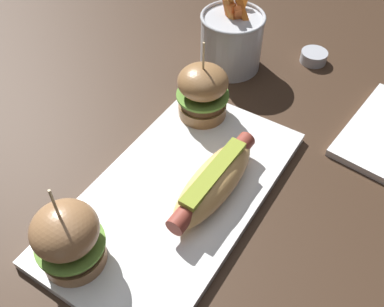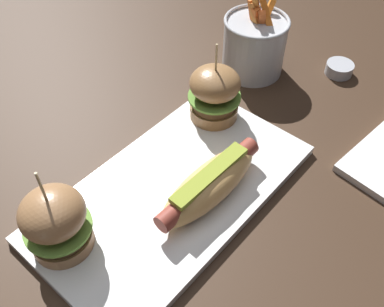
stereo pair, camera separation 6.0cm
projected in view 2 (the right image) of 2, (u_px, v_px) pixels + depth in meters
The scene contains 7 objects.
ground_plane at pixel (174, 195), 0.62m from camera, with size 3.00×3.00×0.00m, color #382619.
platter_main at pixel (173, 192), 0.62m from camera, with size 0.40×0.22×0.01m, color white.
hot_dog at pixel (209, 183), 0.59m from camera, with size 0.19×0.06×0.05m.
slider_left at pixel (56, 222), 0.52m from camera, with size 0.08×0.08×0.14m.
slider_right at pixel (215, 93), 0.68m from camera, with size 0.08×0.08×0.13m.
fries_bucket at pixel (254, 45), 0.78m from camera, with size 0.12×0.12×0.15m.
sauce_ramekin at pixel (339, 68), 0.80m from camera, with size 0.05×0.05×0.02m.
Camera 2 is at (-0.27, -0.27, 0.50)m, focal length 40.82 mm.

